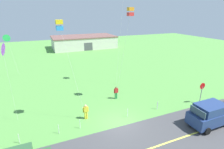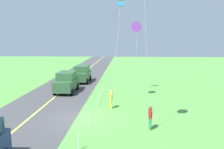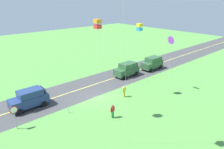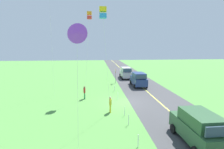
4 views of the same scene
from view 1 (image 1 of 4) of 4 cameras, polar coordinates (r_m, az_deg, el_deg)
The scene contains 16 objects.
ground_plane at distance 17.62m, azimuth 2.48°, elevation -15.63°, with size 120.00×120.00×0.10m, color #549342.
car_suv_foreground at distance 19.08m, azimuth 29.43°, elevation -11.19°, with size 4.40×2.12×2.24m.
stop_sign at distance 22.66m, azimuth 27.22°, elevation -4.22°, with size 0.76×0.08×2.56m.
person_adult_near at distance 21.57m, azimuth 1.33°, elevation -5.81°, with size 0.58×0.22×1.60m.
person_adult_companion at distance 17.90m, azimuth -8.54°, elevation -11.74°, with size 0.58×0.22×1.60m.
kite_red_low at distance 19.35m, azimuth 6.00°, elevation 19.58°, with size 1.50×1.05×10.61m.
kite_blue_mid at distance 15.80m, azimuth -16.74°, elevation 15.07°, with size 1.93×1.01×9.54m.
kite_yellow_high at distance 32.39m, azimuth -31.10°, elevation 10.10°, with size 1.38×0.17×6.88m.
kite_green_far at distance 17.73m, azimuth -32.13°, elevation 6.94°, with size 0.50×1.14×7.71m.
warehouse_distant at distance 54.45m, azimuth -9.19°, elevation 10.48°, with size 18.36×10.20×3.50m.
fence_post_0 at distance 16.88m, azimuth -28.04°, elevation -17.95°, with size 0.05×0.05×0.90m, color silver.
fence_post_1 at distance 16.73m, azimuth -16.99°, elevation -16.66°, with size 0.05×0.05×0.90m, color silver.
fence_post_2 at distance 16.92m, azimuth -10.39°, elevation -15.59°, with size 0.05×0.05×0.90m, color silver.
fence_post_3 at distance 18.34m, azimuth 5.07°, elevation -12.28°, with size 0.05×0.05×0.90m, color silver.
fence_post_4 at distance 20.15m, azimuth 14.59°, elevation -9.75°, with size 0.05×0.05×0.90m, color silver.
fence_post_5 at distance 20.13m, azimuth 14.49°, elevation -9.78°, with size 0.05×0.05×0.90m, color silver.
Camera 1 is at (-6.32, -12.95, 10.09)m, focal length 28.08 mm.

